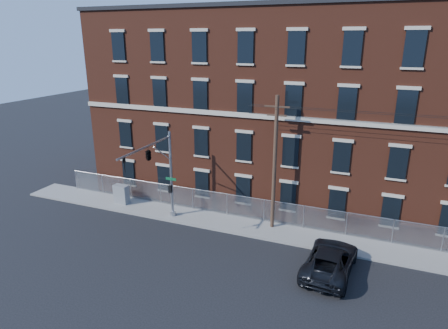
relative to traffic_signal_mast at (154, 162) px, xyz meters
name	(u,v)px	position (x,y,z in m)	size (l,w,h in m)	color
ground	(220,259)	(6.00, -2.18, -5.39)	(140.00, 140.00, 0.00)	black
sidewalk	(416,257)	(18.00, 2.82, -5.33)	(65.00, 3.00, 0.12)	gray
mill_building	(425,113)	(18.00, 11.75, 2.76)	(55.30, 14.32, 16.30)	#602919
chain_link_fence	(417,235)	(18.00, 4.12, -4.33)	(59.06, 0.06, 1.85)	#A5A8AD
traffic_signal_mast	(154,162)	(0.00, 0.00, 0.00)	(0.90, 6.75, 7.00)	#9EA0A5
utility_pole_near	(275,161)	(8.00, 3.42, -0.05)	(1.80, 0.28, 10.00)	#493224
pickup_truck	(330,260)	(12.84, -0.92, -4.57)	(2.72, 5.90, 1.64)	black
utility_cabinet	(121,194)	(-5.36, 2.86, -4.45)	(1.31, 0.65, 1.64)	gray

